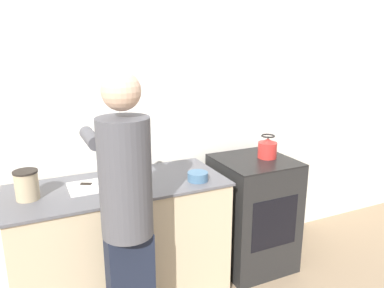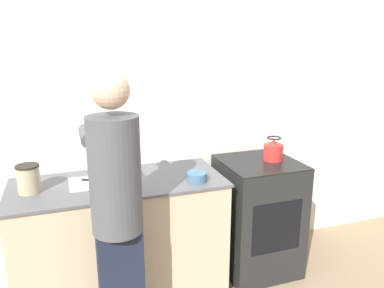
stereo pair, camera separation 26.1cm
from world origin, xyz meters
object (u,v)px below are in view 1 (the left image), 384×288
(kettle, at_px, (267,148))
(oven, at_px, (252,213))
(bowl_prep, at_px, (198,176))
(cutting_board, at_px, (99,185))
(person, at_px, (126,210))
(knife, at_px, (95,184))
(canister_jar, at_px, (27,185))

(kettle, bearing_deg, oven, 177.51)
(kettle, height_order, bowl_prep, kettle)
(cutting_board, xyz_separation_m, bowl_prep, (0.65, -0.18, 0.02))
(oven, height_order, bowl_prep, bowl_prep)
(person, relative_size, knife, 8.86)
(oven, relative_size, person, 0.55)
(oven, height_order, kettle, kettle)
(person, relative_size, bowl_prep, 11.81)
(oven, height_order, canister_jar, canister_jar)
(person, distance_m, canister_jar, 0.70)
(canister_jar, bearing_deg, bowl_prep, -8.34)
(oven, bearing_deg, cutting_board, 178.55)
(knife, xyz_separation_m, canister_jar, (-0.41, -0.03, 0.07))
(cutting_board, height_order, knife, knife)
(knife, bearing_deg, cutting_board, 15.08)
(cutting_board, bearing_deg, kettle, -1.54)
(person, height_order, kettle, person)
(oven, relative_size, knife, 4.85)
(knife, distance_m, canister_jar, 0.42)
(kettle, height_order, canister_jar, kettle)
(bowl_prep, bearing_deg, knife, 164.66)
(knife, relative_size, canister_jar, 1.04)
(oven, distance_m, knife, 1.34)
(kettle, bearing_deg, cutting_board, 178.46)
(oven, bearing_deg, bowl_prep, -165.56)
(cutting_board, bearing_deg, knife, 167.63)
(oven, bearing_deg, canister_jar, 179.64)
(cutting_board, distance_m, knife, 0.03)
(person, height_order, knife, person)
(kettle, xyz_separation_m, bowl_prep, (-0.69, -0.14, -0.08))
(person, height_order, cutting_board, person)
(kettle, distance_m, canister_jar, 1.78)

